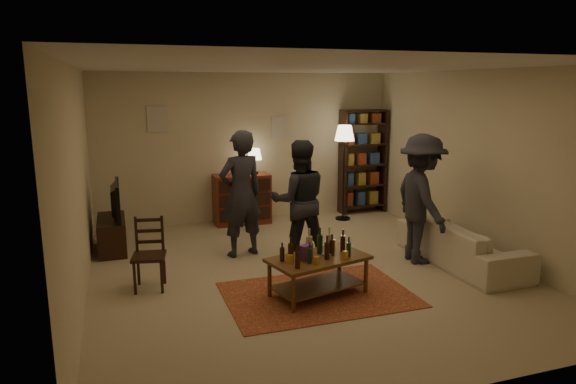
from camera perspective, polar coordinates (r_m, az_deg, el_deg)
name	(u,v)px	position (r m, az deg, el deg)	size (l,w,h in m)	color
floor	(304,272)	(7.02, 1.81, -8.83)	(6.00, 6.00, 0.00)	#C6B793
room_shell	(212,123)	(9.31, -8.40, 7.59)	(6.00, 6.00, 6.00)	beige
rug	(318,294)	(6.30, 3.35, -11.29)	(2.20, 1.50, 0.01)	maroon
coffee_table	(318,262)	(6.15, 3.32, -7.77)	(1.28, 0.90, 0.82)	brown
dining_chair	(149,251)	(6.58, -15.17, -6.34)	(0.46, 0.46, 0.91)	black
tv_stand	(112,226)	(8.23, -18.99, -3.58)	(0.40, 1.00, 1.06)	black
dresser	(242,198)	(9.34, -5.10, -0.63)	(1.00, 0.50, 1.36)	maroon
bookshelf	(363,160)	(10.13, 8.29, 3.49)	(0.90, 0.34, 2.02)	black
floor_lamp	(344,140)	(9.46, 6.29, 5.79)	(0.36, 0.36, 1.76)	black
sofa	(461,243)	(7.63, 18.68, -5.38)	(2.08, 0.81, 0.61)	beige
person_left	(241,194)	(7.47, -5.24, -0.22)	(0.68, 0.44, 1.85)	#26272E
person_right	(299,201)	(7.29, 1.23, -0.95)	(0.84, 0.65, 1.73)	#222429
person_by_sofa	(421,199)	(7.42, 14.59, -0.76)	(1.18, 0.68, 1.82)	#27282F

